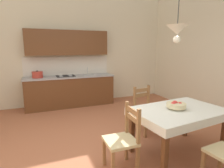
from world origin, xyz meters
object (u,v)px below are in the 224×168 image
Objects in this scene: dining_chair_kitchen_side at (146,111)px; pendant_lamp at (177,31)px; kitchen_cabinetry at (70,77)px; dining_table at (178,117)px; fruit_bowl at (176,105)px; dining_chair_tv_side at (123,140)px.

dining_chair_kitchen_side is 1.72m from pendant_lamp.
kitchen_cabinetry is 1.68× the size of dining_table.
fruit_bowl is at bearing -90.20° from dining_chair_kitchen_side.
dining_chair_tv_side reaches higher than dining_table.
kitchen_cabinetry is 2.67m from dining_chair_kitchen_side.
dining_chair_kitchen_side is at bearing 44.61° from dining_chair_tv_side.
pendant_lamp is (-0.03, -0.83, 1.51)m from dining_chair_kitchen_side.
dining_chair_tv_side is at bearing -173.01° from pendant_lamp.
dining_chair_kitchen_side is at bearing 91.77° from dining_table.
dining_table is 1.88× the size of pendant_lamp.
dining_table is at bearing 1.76° from dining_chair_tv_side.
dining_table is 1.00m from dining_chair_tv_side.
dining_chair_tv_side is (-0.98, -0.03, -0.19)m from dining_table.
fruit_bowl is (1.12, -3.26, -0.04)m from kitchen_cabinetry.
kitchen_cabinetry reaches higher than dining_chair_kitchen_side.
pendant_lamp is at bearing 124.82° from fruit_bowl.
dining_chair_kitchen_side is at bearing -64.75° from kitchen_cabinetry.
pendant_lamp reaches higher than fruit_bowl.
dining_chair_kitchen_side and dining_chair_tv_side have the same top height.
dining_chair_kitchen_side is at bearing 87.58° from pendant_lamp.
fruit_bowl reaches higher than dining_table.
kitchen_cabinetry is 2.73× the size of dining_chair_tv_side.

